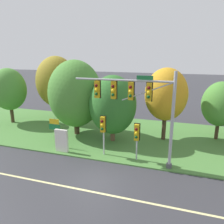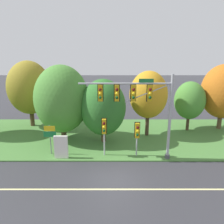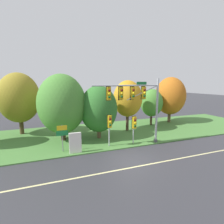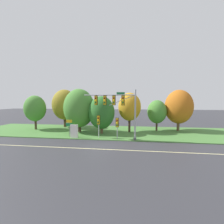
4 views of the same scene
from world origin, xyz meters
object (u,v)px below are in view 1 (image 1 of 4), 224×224
at_px(pedestrian_signal_near_kerb, 103,127).
at_px(tree_nearest_road, 9,89).
at_px(traffic_signal_mast, 138,101).
at_px(route_sign_post, 55,128).
at_px(tree_right_far, 220,104).
at_px(pedestrian_signal_further_along, 137,134).
at_px(info_kiosk, 62,141).
at_px(tree_mid_verge, 113,105).
at_px(tree_tall_centre, 166,95).
at_px(tree_left_of_mast, 57,82).
at_px(tree_behind_signpost, 75,94).

relative_size(pedestrian_signal_near_kerb, tree_nearest_road, 0.52).
bearing_deg(traffic_signal_mast, route_sign_post, 173.48).
xyz_separation_m(pedestrian_signal_near_kerb, tree_right_far, (9.09, 6.50, 1.00)).
relative_size(pedestrian_signal_further_along, info_kiosk, 1.55).
distance_m(pedestrian_signal_further_along, tree_right_far, 9.29).
height_order(pedestrian_signal_further_along, tree_mid_verge, tree_mid_verge).
relative_size(pedestrian_signal_further_along, tree_tall_centre, 0.44).
xyz_separation_m(tree_left_of_mast, tree_mid_verge, (8.64, -4.94, -1.13)).
bearing_deg(info_kiosk, tree_behind_signpost, 99.41).
bearing_deg(info_kiosk, tree_mid_verge, 47.04).
distance_m(pedestrian_signal_near_kerb, tree_left_of_mast, 12.16).
distance_m(tree_right_far, info_kiosk, 14.53).
distance_m(tree_mid_verge, tree_tall_centre, 4.90).
height_order(traffic_signal_mast, route_sign_post, traffic_signal_mast).
distance_m(route_sign_post, tree_tall_centre, 10.25).
bearing_deg(tree_behind_signpost, pedestrian_signal_further_along, -29.41).
relative_size(tree_behind_signpost, tree_right_far, 1.34).
height_order(pedestrian_signal_near_kerb, tree_nearest_road, tree_nearest_road).
distance_m(tree_nearest_road, tree_right_far, 22.23).
bearing_deg(tree_nearest_road, pedestrian_signal_further_along, -17.54).
height_order(route_sign_post, tree_right_far, tree_right_far).
xyz_separation_m(tree_left_of_mast, tree_right_far, (17.91, -1.58, -1.16)).
bearing_deg(traffic_signal_mast, tree_right_far, 47.71).
distance_m(tree_behind_signpost, info_kiosk, 5.23).
xyz_separation_m(tree_nearest_road, tree_behind_signpost, (8.91, -1.12, 0.17)).
xyz_separation_m(traffic_signal_mast, tree_mid_verge, (-2.93, 3.62, -1.33)).
bearing_deg(tree_tall_centre, route_sign_post, -152.83).
bearing_deg(tree_mid_verge, pedestrian_signal_near_kerb, -86.50).
bearing_deg(tree_tall_centre, tree_nearest_road, -179.92).
relative_size(pedestrian_signal_near_kerb, route_sign_post, 1.28).
distance_m(pedestrian_signal_near_kerb, tree_nearest_road, 14.03).
bearing_deg(tree_left_of_mast, tree_nearest_road, -142.87).
bearing_deg(traffic_signal_mast, pedestrian_signal_near_kerb, 170.20).
bearing_deg(tree_nearest_road, route_sign_post, -27.84).
bearing_deg(tree_behind_signpost, tree_right_far, 11.74).
xyz_separation_m(pedestrian_signal_further_along, route_sign_post, (-7.22, 0.47, -0.39)).
relative_size(pedestrian_signal_near_kerb, tree_behind_signpost, 0.44).
bearing_deg(tree_left_of_mast, tree_mid_verge, -29.77).
relative_size(traffic_signal_mast, tree_left_of_mast, 0.95).
xyz_separation_m(tree_left_of_mast, tree_tall_centre, (13.12, -3.19, -0.25)).
bearing_deg(tree_tall_centre, info_kiosk, -145.83).
xyz_separation_m(pedestrian_signal_near_kerb, pedestrian_signal_further_along, (2.68, -0.11, -0.26)).
bearing_deg(tree_tall_centre, tree_right_far, 18.58).
bearing_deg(tree_tall_centre, traffic_signal_mast, -106.17).
relative_size(tree_left_of_mast, tree_mid_verge, 1.25).
bearing_deg(route_sign_post, pedestrian_signal_further_along, -3.73).
relative_size(tree_nearest_road, tree_left_of_mast, 0.83).
xyz_separation_m(tree_mid_verge, tree_right_far, (9.28, 3.36, -0.03)).
bearing_deg(route_sign_post, pedestrian_signal_near_kerb, -4.51).
bearing_deg(tree_behind_signpost, info_kiosk, -80.59).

